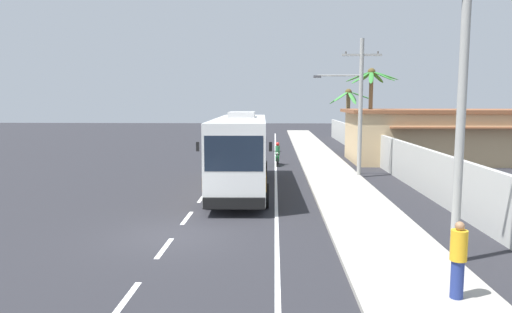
% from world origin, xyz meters
% --- Properties ---
extents(ground_plane, '(160.00, 160.00, 0.00)m').
position_xyz_m(ground_plane, '(0.00, 0.00, 0.00)').
color(ground_plane, '#28282D').
extents(sidewalk_kerb, '(3.20, 90.00, 0.14)m').
position_xyz_m(sidewalk_kerb, '(6.80, 10.00, 0.07)').
color(sidewalk_kerb, '#A8A399').
rests_on(sidewalk_kerb, ground).
extents(lane_markings, '(3.58, 71.00, 0.01)m').
position_xyz_m(lane_markings, '(2.12, 14.46, 0.00)').
color(lane_markings, white).
rests_on(lane_markings, ground).
extents(boundary_wall, '(0.24, 60.00, 2.20)m').
position_xyz_m(boundary_wall, '(10.60, 14.00, 1.10)').
color(boundary_wall, '#B2B2AD').
rests_on(boundary_wall, ground).
extents(coach_bus_foreground, '(3.05, 11.79, 3.90)m').
position_xyz_m(coach_bus_foreground, '(1.66, 8.27, 2.03)').
color(coach_bus_foreground, white).
rests_on(coach_bus_foreground, ground).
extents(motorcycle_beside_bus, '(0.56, 1.96, 1.60)m').
position_xyz_m(motorcycle_beside_bus, '(3.56, 17.55, 0.65)').
color(motorcycle_beside_bus, black).
rests_on(motorcycle_beside_bus, ground).
extents(pedestrian_near_kerb, '(0.36, 0.36, 1.73)m').
position_xyz_m(pedestrian_near_kerb, '(7.37, -5.01, 1.04)').
color(pedestrian_near_kerb, navy).
rests_on(pedestrian_near_kerb, sidewalk_kerb).
extents(utility_pole_nearest, '(2.41, 0.24, 8.37)m').
position_xyz_m(utility_pole_nearest, '(8.35, -2.25, 4.40)').
color(utility_pole_nearest, '#9E9E99').
rests_on(utility_pole_nearest, ground).
extents(utility_pole_mid, '(3.88, 0.24, 8.02)m').
position_xyz_m(utility_pole_mid, '(8.20, 12.46, 4.34)').
color(utility_pole_mid, '#9E9E99').
rests_on(utility_pole_mid, ground).
extents(palm_nearest, '(3.77, 3.71, 6.86)m').
position_xyz_m(palm_nearest, '(10.41, 19.92, 5.03)').
color(palm_nearest, brown).
rests_on(palm_nearest, ground).
extents(palm_second, '(3.64, 3.63, 5.52)m').
position_xyz_m(palm_second, '(9.66, 25.62, 3.75)').
color(palm_second, brown).
rests_on(palm_second, ground).
extents(roadside_building, '(14.35, 7.17, 3.86)m').
position_xyz_m(roadside_building, '(15.79, 19.75, 1.95)').
color(roadside_building, tan).
rests_on(roadside_building, ground).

